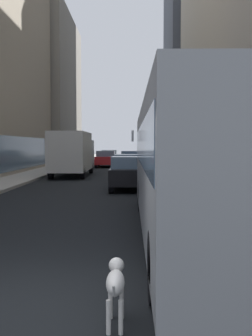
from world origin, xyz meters
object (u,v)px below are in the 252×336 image
object	(u,v)px
box_truck	(73,152)
car_red_coupe	(106,159)
car_silver_sedan	(129,168)
dalmatian_dog	(116,282)
car_black_suv	(129,173)
car_yellow_taxi	(144,157)
car_white_van	(109,157)
car_blue_hatchback	(130,159)
transit_bus	(194,161)

from	to	relation	value
box_truck	car_red_coupe	bearing A→B (deg)	82.25
car_silver_sedan	dalmatian_dog	size ratio (longest dim) A/B	4.44
dalmatian_dog	box_truck	bearing A→B (deg)	99.58
car_black_suv	car_yellow_taxi	xyz separation A→B (m)	(1.60, 28.51, 0.00)
car_yellow_taxi	car_white_van	bearing A→B (deg)	-152.51
car_red_coupe	car_black_suv	xyz separation A→B (m)	(2.40, -20.29, -0.00)
car_red_coupe	box_truck	distance (m)	11.89
car_white_van	car_blue_hatchback	world-z (taller)	same
transit_bus	car_black_suv	xyz separation A→B (m)	(-1.60, 9.77, -0.96)
car_red_coupe	car_blue_hatchback	xyz separation A→B (m)	(2.40, -1.30, -0.00)
car_white_van	box_truck	size ratio (longest dim) A/B	0.59
car_black_suv	box_truck	xyz separation A→B (m)	(-4.00, 8.54, 0.85)
car_blue_hatchback	box_truck	size ratio (longest dim) A/B	0.55
car_white_van	box_truck	xyz separation A→B (m)	(-1.60, -17.89, 0.84)
transit_bus	car_silver_sedan	size ratio (longest dim) A/B	2.70
car_white_van	car_black_suv	world-z (taller)	same
car_yellow_taxi	dalmatian_dog	xyz separation A→B (m)	(-1.70, -43.07, -0.31)
box_truck	car_white_van	bearing A→B (deg)	84.89
dalmatian_dog	car_red_coupe	bearing A→B (deg)	93.78
box_truck	dalmatian_dog	bearing A→B (deg)	-80.42
transit_bus	car_blue_hatchback	size ratio (longest dim) A/B	2.77
car_silver_sedan	car_blue_hatchback	bearing A→B (deg)	90.00
car_black_suv	dalmatian_dog	distance (m)	14.56
car_yellow_taxi	dalmatian_dog	size ratio (longest dim) A/B	4.30
dalmatian_dog	car_yellow_taxi	bearing A→B (deg)	87.74
transit_bus	car_silver_sedan	world-z (taller)	transit_bus
transit_bus	car_blue_hatchback	bearing A→B (deg)	93.18
car_yellow_taxi	box_truck	size ratio (longest dim) A/B	0.55
car_silver_sedan	dalmatian_dog	bearing A→B (deg)	-90.30
car_silver_sedan	car_blue_hatchback	world-z (taller)	same
car_red_coupe	car_black_suv	world-z (taller)	same
car_yellow_taxi	transit_bus	bearing A→B (deg)	-90.00
transit_bus	car_silver_sedan	xyz separation A→B (m)	(-1.60, 14.32, -0.95)
car_blue_hatchback	box_truck	world-z (taller)	box_truck
transit_bus	box_truck	bearing A→B (deg)	107.00
car_silver_sedan	car_yellow_taxi	xyz separation A→B (m)	(1.60, 23.96, -0.00)
transit_bus	car_white_van	distance (m)	36.43
car_yellow_taxi	box_truck	xyz separation A→B (m)	(-5.60, -19.97, 0.85)
transit_bus	box_truck	size ratio (longest dim) A/B	1.54
car_silver_sedan	car_yellow_taxi	size ratio (longest dim) A/B	1.03
car_black_suv	dalmatian_dog	xyz separation A→B (m)	(-0.10, -14.56, -0.31)
car_white_van	car_yellow_taxi	size ratio (longest dim) A/B	1.08
box_truck	car_yellow_taxi	bearing A→B (deg)	74.33
transit_bus	car_red_coupe	bearing A→B (deg)	97.58
car_white_van	box_truck	bearing A→B (deg)	-95.11
car_red_coupe	box_truck	bearing A→B (deg)	-97.75
car_white_van	car_blue_hatchback	size ratio (longest dim) A/B	1.07
car_yellow_taxi	car_red_coupe	bearing A→B (deg)	-115.95
car_blue_hatchback	dalmatian_dog	bearing A→B (deg)	-90.17
car_white_van	car_black_suv	size ratio (longest dim) A/B	1.14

